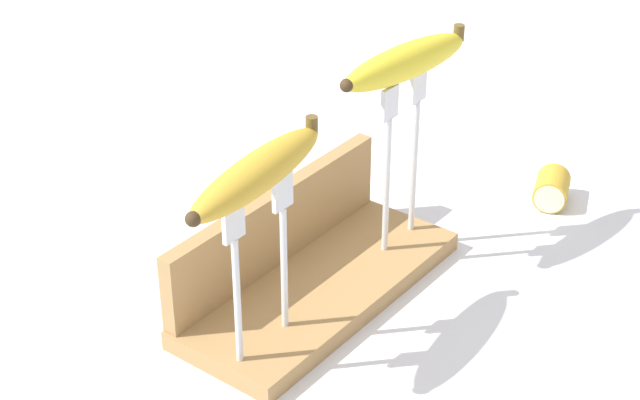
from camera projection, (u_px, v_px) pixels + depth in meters
The scene contains 8 objects.
ground_plane at pixel (320, 296), 1.14m from camera, with size 3.00×3.00×0.00m, color silver.
wooden_board at pixel (320, 288), 1.14m from camera, with size 0.34×0.14×0.02m, color #A87F4C.
board_backstop at pixel (275, 227), 1.14m from camera, with size 0.34×0.02×0.09m, color #A87F4C.
fork_stand_left at pixel (260, 254), 0.99m from camera, with size 0.10×0.01×0.17m.
fork_stand_right at pixel (402, 147), 1.14m from camera, with size 0.08×0.01×0.20m.
banana_raised_left at pixel (257, 173), 0.94m from camera, with size 0.20×0.06×0.04m.
banana_raised_right at pixel (406, 62), 1.09m from camera, with size 0.18×0.06×0.04m.
banana_chunk_near at pixel (552, 189), 1.30m from camera, with size 0.07×0.06×0.04m.
Camera 1 is at (-0.74, -0.57, 0.67)m, focal length 58.96 mm.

